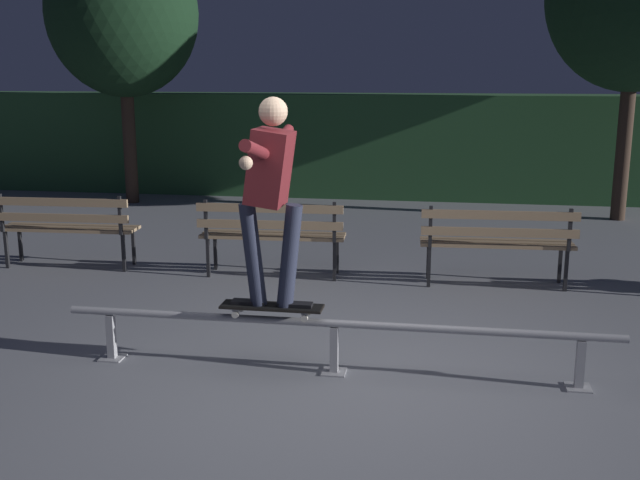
{
  "coord_description": "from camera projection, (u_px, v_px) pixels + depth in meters",
  "views": [
    {
      "loc": [
        0.76,
        -5.17,
        2.25
      ],
      "look_at": [
        -0.24,
        0.95,
        0.85
      ],
      "focal_mm": 42.35,
      "sensor_mm": 36.0,
      "label": 1
    }
  ],
  "objects": [
    {
      "name": "tree_far_left",
      "position": [
        122.0,
        14.0,
        12.42
      ],
      "size": [
        2.49,
        2.49,
        4.53
      ],
      "color": "#3D2D23",
      "rests_on": "ground"
    },
    {
      "name": "skateboarder",
      "position": [
        271.0,
        185.0,
        5.5
      ],
      "size": [
        0.62,
        1.41,
        1.56
      ],
      "color": "black",
      "rests_on": "skateboard"
    },
    {
      "name": "hedge_backdrop",
      "position": [
        401.0,
        145.0,
        13.64
      ],
      "size": [
        24.0,
        1.2,
        1.83
      ],
      "primitive_type": "cube",
      "color": "#2D5B33",
      "rests_on": "ground"
    },
    {
      "name": "park_bench_right_center",
      "position": [
        498.0,
        238.0,
        7.89
      ],
      "size": [
        1.62,
        0.49,
        0.88
      ],
      "color": "black",
      "rests_on": "ground"
    },
    {
      "name": "park_bench_leftmost",
      "position": [
        65.0,
        223.0,
        8.66
      ],
      "size": [
        1.62,
        0.49,
        0.88
      ],
      "color": "black",
      "rests_on": "ground"
    },
    {
      "name": "park_bench_left_center",
      "position": [
        272.0,
        230.0,
        8.27
      ],
      "size": [
        1.62,
        0.49,
        0.88
      ],
      "color": "black",
      "rests_on": "ground"
    },
    {
      "name": "ground_plane",
      "position": [
        331.0,
        381.0,
        5.59
      ],
      "size": [
        90.0,
        90.0,
        0.0
      ],
      "primitive_type": "plane",
      "color": "slate"
    },
    {
      "name": "skateboard",
      "position": [
        272.0,
        307.0,
        5.71
      ],
      "size": [
        0.78,
        0.2,
        0.09
      ],
      "color": "black",
      "rests_on": "grind_rail"
    },
    {
      "name": "grind_rail",
      "position": [
        334.0,
        332.0,
        5.67
      ],
      "size": [
        4.21,
        0.18,
        0.42
      ],
      "color": "#9E9EA3",
      "rests_on": "ground"
    }
  ]
}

